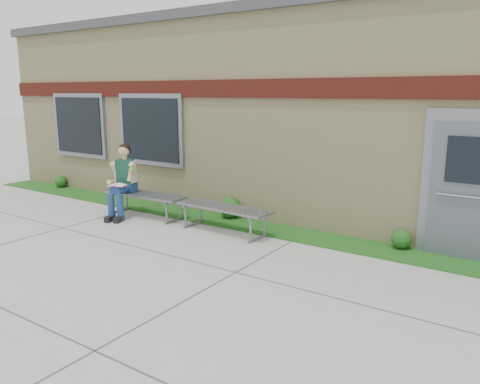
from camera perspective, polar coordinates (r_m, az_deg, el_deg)
The scene contains 9 objects.
ground at distance 7.04m, azimuth -9.71°, elevation -9.22°, with size 80.00×80.00×0.00m, color #9E9E99.
grass_strip at distance 8.98m, azimuth 1.78°, elevation -4.24°, with size 16.00×0.80×0.02m, color #164913.
school_building at distance 11.64m, azimuth 10.90°, elevation 9.77°, with size 16.20×6.22×4.20m.
bench_left at distance 9.84m, azimuth -11.48°, elevation -0.82°, with size 1.90×0.59×0.49m.
bench_right at distance 8.56m, azimuth -2.01°, elevation -2.50°, with size 1.92×0.62×0.49m.
girl at distance 9.91m, azimuth -14.13°, elevation 1.49°, with size 0.68×0.95×1.50m.
shrub_west at distance 13.47m, azimuth -21.01°, elevation 1.21°, with size 0.31×0.31×0.31m, color #164913.
shrub_mid at distance 9.53m, azimuth -1.24°, elevation -1.89°, with size 0.42×0.42×0.42m, color #164913.
shrub_east at distance 8.14m, azimuth 19.07°, elevation -5.43°, with size 0.32×0.32×0.32m, color #164913.
Camera 1 is at (4.58, -4.70, 2.55)m, focal length 35.00 mm.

